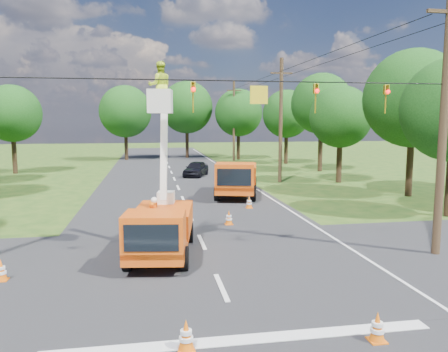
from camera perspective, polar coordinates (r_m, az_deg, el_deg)
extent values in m
plane|color=#214715|center=(32.80, -6.02, -1.60)|extent=(140.00, 140.00, 0.00)
cube|color=black|center=(32.80, -6.02, -1.60)|extent=(12.00, 100.00, 0.06)
cube|color=black|center=(15.33, -1.58, -11.78)|extent=(56.00, 10.00, 0.07)
cube|color=silver|center=(10.62, 2.66, -20.79)|extent=(9.00, 0.45, 0.02)
cube|color=silver|center=(33.62, 3.55, -1.36)|extent=(0.12, 90.00, 0.02)
cube|color=#DA570F|center=(16.58, -8.13, -8.05)|extent=(2.72, 5.61, 0.40)
cube|color=#DA570F|center=(14.55, -9.06, -7.38)|extent=(2.17, 1.79, 1.35)
cube|color=black|center=(13.81, -9.48, -7.99)|extent=(1.69, 0.30, 0.85)
cube|color=#DA570F|center=(17.14, -7.89, -5.60)|extent=(2.56, 3.58, 0.90)
cylinder|color=black|center=(15.17, -12.46, -10.52)|extent=(0.40, 0.86, 0.83)
cylinder|color=black|center=(14.93, -5.23, -10.67)|extent=(0.40, 0.86, 0.83)
cylinder|color=black|center=(18.40, -10.44, -7.32)|extent=(0.40, 0.86, 0.83)
cylinder|color=black|center=(18.20, -4.53, -7.38)|extent=(0.40, 0.86, 0.83)
cube|color=silver|center=(17.96, -7.58, -2.81)|extent=(0.76, 0.76, 0.49)
cube|color=silver|center=(17.24, -7.86, 3.37)|extent=(0.42, 1.22, 3.89)
cube|color=silver|center=(16.29, -8.34, 9.62)|extent=(0.96, 0.96, 0.85)
imported|color=#C6E526|center=(16.32, -8.38, 11.57)|extent=(0.91, 0.74, 1.74)
cube|color=#DA570F|center=(29.28, 1.69, -1.09)|extent=(3.88, 6.82, 0.48)
cube|color=#DA570F|center=(26.89, 1.44, -0.03)|extent=(2.74, 2.35, 1.61)
cube|color=black|center=(25.98, 1.33, -0.16)|extent=(1.99, 0.57, 1.02)
cube|color=#DA570F|center=(30.04, 1.78, 0.42)|extent=(3.42, 4.47, 1.07)
cylinder|color=black|center=(27.40, -0.89, -2.25)|extent=(0.58, 1.04, 0.99)
cylinder|color=black|center=(27.28, 3.83, -2.31)|extent=(0.58, 1.04, 0.99)
cylinder|color=black|center=(31.41, -0.17, -1.04)|extent=(0.58, 1.04, 0.99)
cylinder|color=black|center=(31.30, 3.94, -1.08)|extent=(0.58, 1.04, 0.99)
imported|color=#DC5812|center=(17.28, -9.05, -6.36)|extent=(0.84, 0.78, 1.92)
imported|color=black|center=(39.69, -3.68, 0.96)|extent=(3.01, 4.39, 1.39)
cone|color=orange|center=(10.11, -4.98, -19.93)|extent=(0.36, 0.36, 0.70)
cube|color=orange|center=(10.27, -4.95, -21.62)|extent=(0.38, 0.38, 0.04)
cylinder|color=white|center=(10.08, -4.98, -19.62)|extent=(0.26, 0.26, 0.09)
cylinder|color=white|center=(10.15, -4.97, -20.38)|extent=(0.31, 0.31, 0.09)
cone|color=orange|center=(10.97, 19.39, -18.04)|extent=(0.36, 0.36, 0.70)
cube|color=orange|center=(11.12, 19.31, -19.63)|extent=(0.38, 0.38, 0.04)
cylinder|color=white|center=(10.94, 19.40, -17.76)|extent=(0.26, 0.26, 0.09)
cylinder|color=white|center=(11.01, 19.37, -18.47)|extent=(0.31, 0.31, 0.09)
cone|color=orange|center=(21.11, 0.64, -5.41)|extent=(0.36, 0.36, 0.70)
cube|color=orange|center=(21.18, 0.64, -6.31)|extent=(0.38, 0.38, 0.04)
cylinder|color=white|center=(21.09, 0.64, -5.25)|extent=(0.26, 0.26, 0.09)
cylinder|color=white|center=(21.13, 0.64, -5.65)|extent=(0.31, 0.31, 0.09)
cone|color=orange|center=(25.08, 3.30, -3.40)|extent=(0.36, 0.36, 0.70)
cube|color=orange|center=(25.15, 3.29, -4.17)|extent=(0.38, 0.38, 0.04)
cylinder|color=white|center=(25.07, 3.30, -3.27)|extent=(0.26, 0.26, 0.09)
cylinder|color=white|center=(25.10, 3.30, -3.61)|extent=(0.31, 0.31, 0.09)
cone|color=orange|center=(15.55, -27.12, -10.84)|extent=(0.36, 0.36, 0.70)
cube|color=orange|center=(15.65, -27.05, -12.03)|extent=(0.38, 0.38, 0.04)
cylinder|color=white|center=(15.53, -27.13, -10.63)|extent=(0.26, 0.26, 0.09)
cylinder|color=white|center=(15.58, -27.10, -11.16)|extent=(0.31, 0.31, 0.09)
cone|color=orange|center=(30.07, 2.39, -1.63)|extent=(0.36, 0.36, 0.70)
cube|color=orange|center=(30.12, 2.38, -2.27)|extent=(0.38, 0.38, 0.04)
cylinder|color=white|center=(30.06, 2.39, -1.52)|extent=(0.26, 0.26, 0.09)
cylinder|color=white|center=(30.08, 2.39, -1.80)|extent=(0.31, 0.31, 0.09)
cylinder|color=#4C3823|center=(17.81, 26.76, 6.48)|extent=(0.30, 0.30, 10.00)
cylinder|color=#4C3823|center=(35.94, 7.42, 7.15)|extent=(0.30, 0.30, 10.00)
cube|color=#4C3823|center=(36.14, 7.52, 13.18)|extent=(1.80, 0.12, 0.12)
cylinder|color=#4C3823|center=(55.37, 1.30, 7.19)|extent=(0.30, 0.30, 10.00)
cube|color=#4C3823|center=(55.50, 1.31, 11.12)|extent=(1.80, 0.12, 0.12)
cylinder|color=black|center=(14.50, -3.67, 12.38)|extent=(18.00, 0.04, 0.04)
cube|color=gold|center=(14.84, 4.58, 10.51)|extent=(0.60, 0.05, 0.60)
imported|color=gold|center=(14.45, -4.05, 10.21)|extent=(0.16, 0.20, 1.00)
sphere|color=#FF0C0C|center=(14.35, -4.01, 11.24)|extent=(0.14, 0.14, 0.14)
imported|color=gold|center=(15.44, 11.89, 9.88)|extent=(0.16, 0.20, 1.00)
sphere|color=#FF0C0C|center=(15.35, 12.09, 10.83)|extent=(0.14, 0.14, 0.14)
imported|color=gold|center=(16.57, 20.40, 9.40)|extent=(0.16, 0.20, 1.00)
sphere|color=#FF0C0C|center=(16.48, 20.65, 10.27)|extent=(0.14, 0.14, 0.14)
cylinder|color=#382616|center=(46.26, -25.71, 2.80)|extent=(0.44, 0.44, 4.05)
sphere|color=#134011|center=(46.17, -25.96, 7.36)|extent=(5.40, 5.40, 5.40)
cylinder|color=#382616|center=(31.50, 23.11, 1.70)|extent=(0.44, 0.44, 4.58)
sphere|color=#134011|center=(31.42, 23.49, 9.27)|extent=(6.40, 6.40, 6.40)
cylinder|color=#382616|center=(36.80, 14.82, 2.12)|extent=(0.44, 0.44, 3.78)
sphere|color=#134011|center=(36.67, 14.99, 7.48)|extent=(5.00, 5.00, 5.00)
cylinder|color=#382616|center=(44.73, 12.47, 3.67)|extent=(0.44, 0.44, 4.75)
sphere|color=#134011|center=(44.69, 12.62, 9.21)|extent=(6.00, 6.00, 6.00)
cylinder|color=#382616|center=(51.92, 8.11, 3.89)|extent=(0.44, 0.44, 4.14)
sphere|color=#134011|center=(51.84, 8.19, 8.04)|extent=(5.60, 5.60, 5.60)
cylinder|color=#382616|center=(57.50, -12.66, 4.23)|extent=(0.44, 0.44, 4.40)
sphere|color=#134011|center=(57.45, -12.77, 8.22)|extent=(6.60, 6.60, 6.60)
cylinder|color=#382616|center=(59.63, -4.84, 4.69)|extent=(0.44, 0.44, 4.84)
sphere|color=#134011|center=(59.60, -4.89, 8.92)|extent=(7.00, 7.00, 7.00)
cylinder|color=#382616|center=(57.60, 1.89, 4.36)|extent=(0.44, 0.44, 4.31)
sphere|color=#134011|center=(57.54, 1.91, 8.26)|extent=(6.20, 6.20, 6.20)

